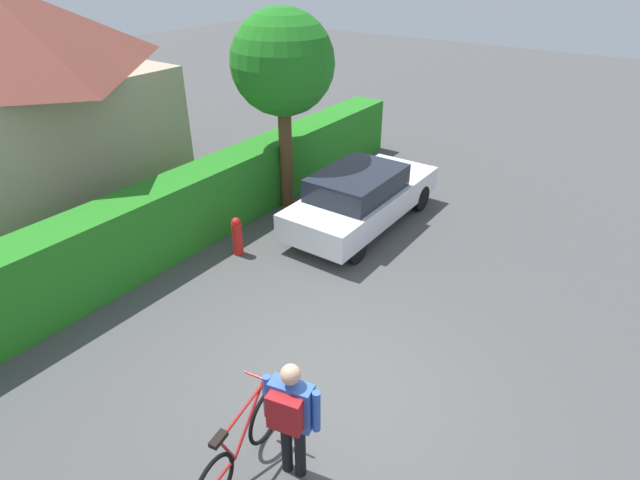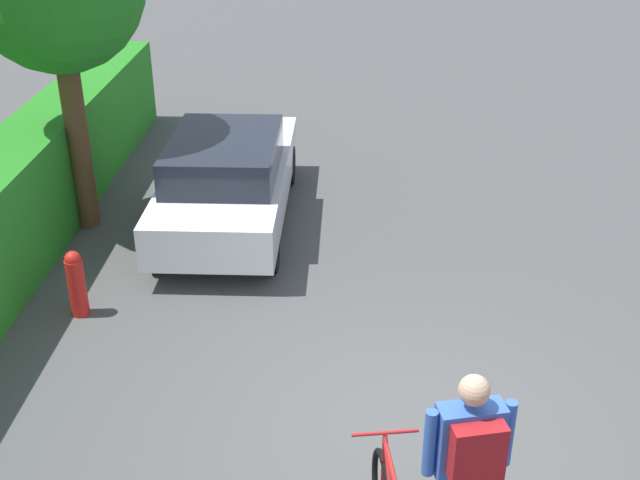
% 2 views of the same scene
% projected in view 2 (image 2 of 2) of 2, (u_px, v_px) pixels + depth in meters
% --- Properties ---
extents(ground_plane, '(60.00, 60.00, 0.00)m').
position_uv_depth(ground_plane, '(406.00, 435.00, 7.29)').
color(ground_plane, '#4A4A4A').
extents(parked_car_near, '(4.17, 1.62, 1.34)m').
position_uv_depth(parked_car_near, '(228.00, 177.00, 10.95)').
color(parked_car_near, silver).
rests_on(parked_car_near, ground).
extents(person_rider, '(0.42, 0.65, 1.65)m').
position_uv_depth(person_rider, '(469.00, 454.00, 5.63)').
color(person_rider, black).
rests_on(person_rider, ground).
extents(fire_hydrant, '(0.20, 0.20, 0.81)m').
position_uv_depth(fire_hydrant, '(76.00, 283.00, 8.94)').
color(fire_hydrant, red).
rests_on(fire_hydrant, ground).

